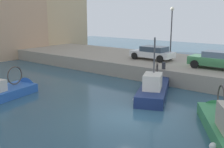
{
  "coord_description": "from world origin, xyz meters",
  "views": [
    {
      "loc": [
        -10.96,
        -7.65,
        5.28
      ],
      "look_at": [
        3.48,
        3.99,
        1.2
      ],
      "focal_mm": 43.16,
      "sensor_mm": 36.0,
      "label": 1
    }
  ],
  "objects_px": {
    "mooring_bollard_mid": "(164,66)",
    "quay_streetlamp": "(172,24)",
    "fishing_boat_navy": "(154,92)",
    "parked_car_green": "(217,60)",
    "parked_car_white": "(153,53)",
    "fishing_boat_blue": "(6,95)"
  },
  "relations": [
    {
      "from": "fishing_boat_navy",
      "to": "mooring_bollard_mid",
      "type": "relative_size",
      "value": 12.25
    },
    {
      "from": "fishing_boat_navy",
      "to": "quay_streetlamp",
      "type": "bearing_deg",
      "value": 20.57
    },
    {
      "from": "fishing_boat_blue",
      "to": "parked_car_white",
      "type": "distance_m",
      "value": 13.42
    },
    {
      "from": "fishing_boat_blue",
      "to": "mooring_bollard_mid",
      "type": "distance_m",
      "value": 11.57
    },
    {
      "from": "quay_streetlamp",
      "to": "fishing_boat_blue",
      "type": "bearing_deg",
      "value": 164.41
    },
    {
      "from": "parked_car_white",
      "to": "fishing_boat_navy",
      "type": "bearing_deg",
      "value": -148.32
    },
    {
      "from": "mooring_bollard_mid",
      "to": "quay_streetlamp",
      "type": "xyz_separation_m",
      "value": [
        5.65,
        2.33,
        2.98
      ]
    },
    {
      "from": "parked_car_white",
      "to": "mooring_bollard_mid",
      "type": "bearing_deg",
      "value": -138.59
    },
    {
      "from": "fishing_boat_navy",
      "to": "parked_car_green",
      "type": "height_order",
      "value": "fishing_boat_navy"
    },
    {
      "from": "parked_car_white",
      "to": "quay_streetlamp",
      "type": "relative_size",
      "value": 0.84
    },
    {
      "from": "fishing_boat_blue",
      "to": "mooring_bollard_mid",
      "type": "height_order",
      "value": "fishing_boat_blue"
    },
    {
      "from": "quay_streetlamp",
      "to": "fishing_boat_navy",
      "type": "bearing_deg",
      "value": -159.43
    },
    {
      "from": "parked_car_white",
      "to": "quay_streetlamp",
      "type": "distance_m",
      "value": 3.52
    },
    {
      "from": "fishing_boat_blue",
      "to": "fishing_boat_navy",
      "type": "bearing_deg",
      "value": -48.15
    },
    {
      "from": "fishing_boat_blue",
      "to": "parked_car_white",
      "type": "relative_size",
      "value": 1.46
    },
    {
      "from": "fishing_boat_blue",
      "to": "parked_car_green",
      "type": "xyz_separation_m",
      "value": [
        12.16,
        -9.64,
        1.8
      ]
    },
    {
      "from": "parked_car_white",
      "to": "quay_streetlamp",
      "type": "height_order",
      "value": "quay_streetlamp"
    },
    {
      "from": "mooring_bollard_mid",
      "to": "quay_streetlamp",
      "type": "bearing_deg",
      "value": 22.38
    },
    {
      "from": "fishing_boat_blue",
      "to": "parked_car_green",
      "type": "relative_size",
      "value": 1.47
    },
    {
      "from": "fishing_boat_navy",
      "to": "parked_car_green",
      "type": "bearing_deg",
      "value": -22.07
    },
    {
      "from": "fishing_boat_navy",
      "to": "parked_car_white",
      "type": "height_order",
      "value": "fishing_boat_navy"
    },
    {
      "from": "parked_car_white",
      "to": "parked_car_green",
      "type": "xyz_separation_m",
      "value": [
        -0.65,
        -6.06,
        0.05
      ]
    }
  ]
}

